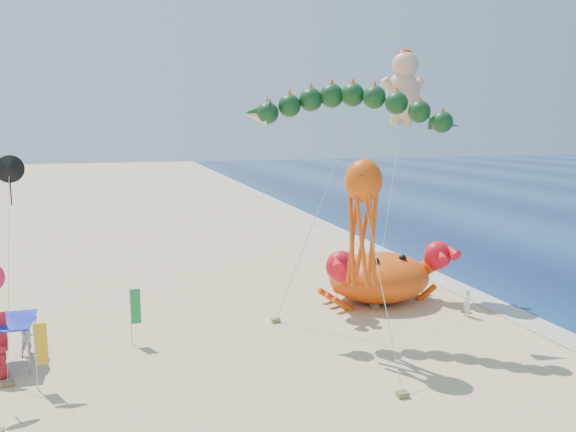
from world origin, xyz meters
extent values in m
plane|color=#D1B784|center=(0.00, 0.00, 0.00)|extent=(320.00, 320.00, 0.00)
plane|color=silver|center=(12.00, 0.00, 0.01)|extent=(320.00, 320.00, 0.00)
ellipsoid|color=#E2490B|center=(5.16, 4.76, 1.62)|extent=(7.35, 6.31, 3.24)
sphere|color=red|center=(1.53, 3.40, 3.06)|extent=(1.93, 1.93, 1.93)
sphere|color=black|center=(4.14, 3.62, 3.06)|extent=(0.50, 0.50, 0.50)
sphere|color=red|center=(8.79, 3.40, 3.06)|extent=(1.93, 1.93, 1.93)
sphere|color=black|center=(6.18, 3.62, 3.06)|extent=(0.50, 0.50, 0.50)
cone|color=#0E3516|center=(-3.78, 1.24, 12.36)|extent=(1.58, 1.16, 1.29)
cylinder|color=#B2B2B2|center=(-0.51, 2.01, 5.94)|extent=(4.07, 1.58, 11.59)
cube|color=olive|center=(-2.52, 2.78, 0.12)|extent=(0.50, 0.35, 0.25)
ellipsoid|color=#DEB287|center=(8.27, 8.09, 13.68)|extent=(2.38, 1.96, 3.49)
sphere|color=#DEB287|center=(8.27, 7.87, 15.72)|extent=(1.83, 1.83, 1.83)
ellipsoid|color=red|center=(8.27, 7.98, 16.37)|extent=(1.18, 1.18, 0.83)
cylinder|color=#B2B2B2|center=(6.29, 5.84, 6.22)|extent=(4.00, 4.55, 12.15)
cube|color=olive|center=(4.32, 3.59, 0.12)|extent=(0.50, 0.35, 0.25)
ellipsoid|color=#DD4C0B|center=(0.42, -2.78, 8.87)|extent=(1.89, 1.70, 2.17)
cylinder|color=#B2B2B2|center=(0.29, -5.29, 4.19)|extent=(0.30, 5.06, 8.11)
cube|color=olive|center=(0.16, -7.80, 0.12)|extent=(0.50, 0.35, 0.25)
cylinder|color=gray|center=(-15.49, -0.71, 1.10)|extent=(0.06, 0.06, 2.20)
cylinder|color=gray|center=(-15.49, 2.07, 1.10)|extent=(0.06, 0.06, 2.20)
cylinder|color=gray|center=(-14.93, -2.49, 1.60)|extent=(0.05, 0.05, 3.20)
cube|color=gold|center=(-14.65, -2.49, 2.10)|extent=(0.50, 0.04, 1.90)
cube|color=#B41623|center=(-16.64, -0.33, 2.10)|extent=(0.50, 0.04, 1.90)
cylinder|color=gray|center=(-10.80, 1.70, 1.60)|extent=(0.05, 0.05, 3.20)
cube|color=#16883E|center=(-10.52, 1.70, 2.10)|extent=(0.50, 0.04, 1.90)
imported|color=red|center=(-16.60, -0.77, 0.82)|extent=(0.74, 0.92, 1.63)
imported|color=silver|center=(8.94, 0.38, 0.86)|extent=(0.47, 0.67, 1.73)
imported|color=silver|center=(-15.83, 1.76, 0.92)|extent=(1.13, 1.07, 1.84)
cone|color=black|center=(-15.89, 0.45, 9.59)|extent=(1.30, 0.51, 1.32)
cylinder|color=#B2B2B2|center=(-15.64, -1.05, 4.82)|extent=(0.55, 3.04, 9.36)
cube|color=olive|center=(-15.39, -2.55, 0.12)|extent=(0.50, 0.35, 0.25)
camera|label=1|loc=(-11.14, -27.95, 11.52)|focal=35.00mm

